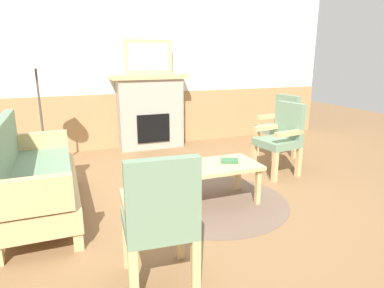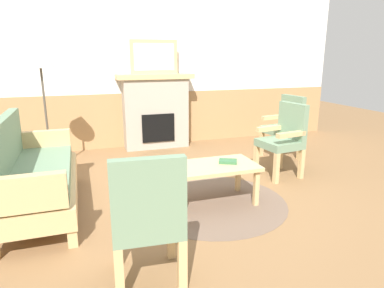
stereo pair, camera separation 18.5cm
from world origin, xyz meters
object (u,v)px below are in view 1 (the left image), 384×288
Objects in this scene: armchair_by_window_left at (281,136)px; floor_lamp_by_couch at (35,66)px; fireplace at (150,111)px; framed_picture at (149,57)px; couch at (34,178)px; armchair_near_fireplace at (280,123)px; coffee_table at (215,169)px; armchair_front_left at (160,215)px; book_on_table at (229,161)px.

floor_lamp_by_couch is at bearing 158.46° from armchair_by_window_left.
fireplace is 1.62× the size of framed_picture.
armchair_near_fireplace is at bearing 13.55° from couch.
framed_picture is 2.77m from coffee_table.
floor_lamp_by_couch is (0.05, 1.31, 1.05)m from couch.
armchair_front_left is at bearing -73.90° from floor_lamp_by_couch.
floor_lamp_by_couch is at bearing 87.62° from couch.
armchair_near_fireplace is 3.58m from armchair_front_left.
coffee_table is at bearing -175.14° from book_on_table.
couch is 1.84× the size of armchair_near_fireplace.
floor_lamp_by_couch reaches higher than coffee_table.
floor_lamp_by_couch reaches higher than book_on_table.
framed_picture is 2.58m from armchair_by_window_left.
armchair_near_fireplace is 1.00× the size of armchair_front_left.
framed_picture is 0.83× the size of coffee_table.
armchair_near_fireplace is (1.80, -1.26, -0.11)m from fireplace.
armchair_near_fireplace is 3.64m from floor_lamp_by_couch.
floor_lamp_by_couch is at bearing 106.10° from armchair_front_left.
armchair_near_fireplace is 0.58× the size of floor_lamp_by_couch.
framed_picture is at bearing 95.78° from book_on_table.
armchair_front_left is (-2.17, -1.66, 0.00)m from armchair_by_window_left.
armchair_near_fireplace is (1.73, 1.25, 0.15)m from coffee_table.
fireplace is at bearing 25.32° from floor_lamp_by_couch.
floor_lamp_by_couch is (-1.76, 1.71, 1.06)m from coffee_table.
armchair_by_window_left is (-0.50, -0.72, 0.00)m from armchair_near_fireplace.
armchair_front_left is at bearing -103.46° from framed_picture.
framed_picture reaches higher than armchair_by_window_left.
coffee_table is 0.98× the size of armchair_front_left.
framed_picture is 0.44× the size of couch.
fireplace is at bearing 50.41° from couch.
book_on_table is at bearing 45.71° from armchair_front_left.
floor_lamp_by_couch is at bearing -154.67° from framed_picture.
couch is at bearing 167.75° from coffee_table.
floor_lamp_by_couch is at bearing 139.01° from book_on_table.
coffee_table is at bearing -88.49° from fireplace.
fireplace is 2.51m from book_on_table.
armchair_near_fireplace is at bearing 35.79° from coffee_table.
armchair_by_window_left is (3.05, 0.13, 0.14)m from couch.
armchair_near_fireplace reaches higher than book_on_table.
fireplace reaches higher than coffee_table.
couch reaches higher than book_on_table.
coffee_table is 0.20m from book_on_table.
armchair_by_window_left is at bearing 37.42° from armchair_front_left.
coffee_table is 0.57× the size of floor_lamp_by_couch.
armchair_by_window_left is at bearing -124.57° from armchair_near_fireplace.
couch is 1.87× the size of coffee_table.
armchair_front_left is at bearing -142.58° from armchair_by_window_left.
floor_lamp_by_couch is at bearing 135.88° from coffee_table.
framed_picture reaches higher than coffee_table.
coffee_table is at bearing -44.12° from floor_lamp_by_couch.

